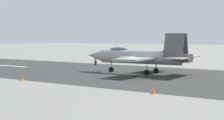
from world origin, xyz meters
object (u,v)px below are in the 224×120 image
at_px(crew_person, 96,61).
at_px(marker_cone_near, 153,91).
at_px(marker_cone_mid, 22,78).
at_px(fighter_jet, 139,56).

bearing_deg(crew_person, marker_cone_near, 136.04).
height_order(crew_person, marker_cone_mid, crew_person).
relative_size(crew_person, marker_cone_near, 3.08).
relative_size(marker_cone_near, marker_cone_mid, 1.00).
bearing_deg(marker_cone_near, crew_person, -43.96).
bearing_deg(marker_cone_near, marker_cone_mid, 0.00).
height_order(fighter_jet, marker_cone_near, fighter_jet).
bearing_deg(crew_person, fighter_jet, 148.73).
xyz_separation_m(crew_person, marker_cone_mid, (-6.71, 23.45, -0.57)).
distance_m(crew_person, marker_cone_near, 33.79).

